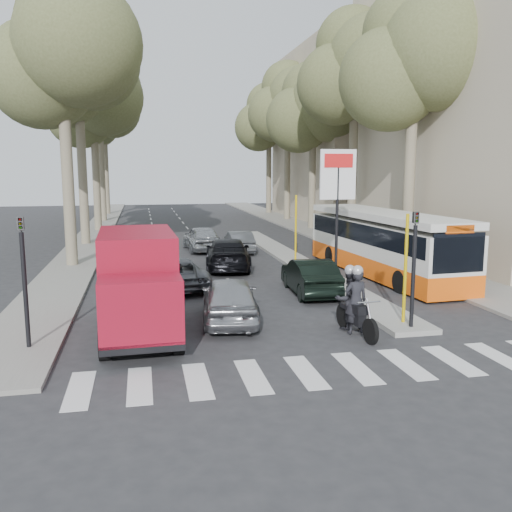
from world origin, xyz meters
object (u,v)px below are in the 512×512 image
at_px(city_bus, 383,242).
at_px(dark_hatchback, 310,276).
at_px(red_truck, 138,282).
at_px(motorcycle, 353,302).
at_px(silver_hatchback, 230,299).

bearing_deg(city_bus, dark_hatchback, -149.28).
height_order(red_truck, motorcycle, red_truck).
xyz_separation_m(dark_hatchback, red_truck, (-6.50, -3.95, 0.88)).
bearing_deg(silver_hatchback, red_truck, 22.65).
bearing_deg(red_truck, motorcycle, -12.67).
bearing_deg(dark_hatchback, red_truck, 34.19).
relative_size(dark_hatchback, red_truck, 0.75).
distance_m(silver_hatchback, motorcycle, 3.89).
relative_size(dark_hatchback, motorcycle, 1.73).
xyz_separation_m(dark_hatchback, city_bus, (4.40, 3.00, 0.85)).
xyz_separation_m(city_bus, motorcycle, (-4.72, -8.15, -0.60)).
bearing_deg(dark_hatchback, motorcycle, 89.29).
height_order(silver_hatchback, motorcycle, motorcycle).
bearing_deg(red_truck, dark_hatchback, 29.56).
relative_size(silver_hatchback, city_bus, 0.38).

